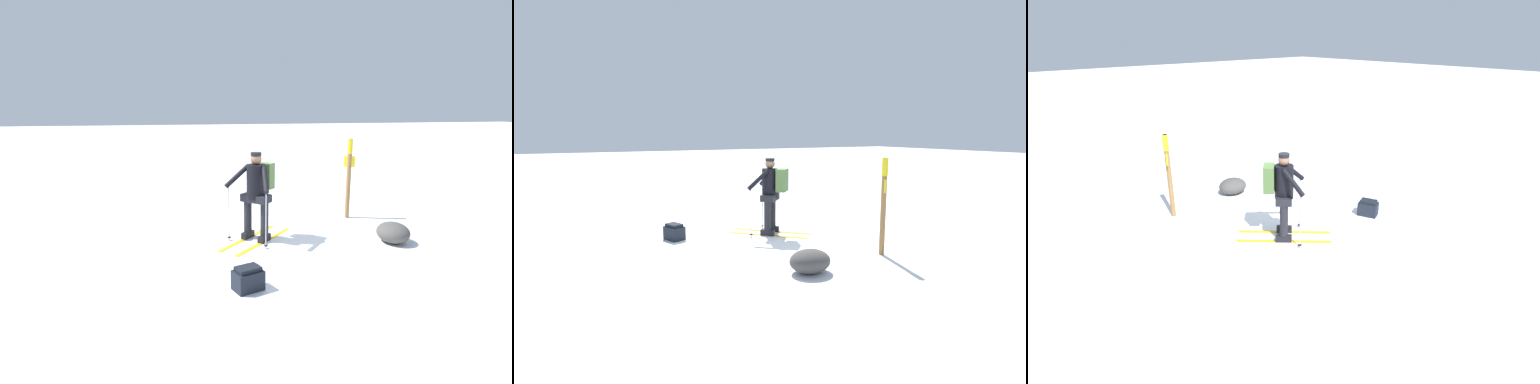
{
  "view_description": "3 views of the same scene",
  "coord_description": "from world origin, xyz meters",
  "views": [
    {
      "loc": [
        -6.59,
        1.64,
        2.55
      ],
      "look_at": [
        0.45,
        0.36,
        0.93
      ],
      "focal_mm": 28.0,
      "sensor_mm": 36.0,
      "label": 1
    },
    {
      "loc": [
        -3.49,
        -7.24,
        2.22
      ],
      "look_at": [
        0.45,
        0.36,
        0.93
      ],
      "focal_mm": 28.0,
      "sensor_mm": 36.0,
      "label": 2
    },
    {
      "loc": [
        5.0,
        5.38,
        3.67
      ],
      "look_at": [
        0.45,
        0.36,
        0.93
      ],
      "focal_mm": 28.0,
      "sensor_mm": 36.0,
      "label": 3
    }
  ],
  "objects": [
    {
      "name": "rock_boulder",
      "position": [
        -0.12,
        -2.11,
        0.19
      ],
      "size": [
        0.68,
        0.58,
        0.38
      ],
      "primitive_type": "ellipsoid",
      "color": "#474442",
      "rests_on": "ground_plane"
    },
    {
      "name": "ground_plane",
      "position": [
        0.0,
        0.0,
        0.0
      ],
      "size": [
        80.0,
        80.0,
        0.0
      ],
      "primitive_type": "plane",
      "color": "white"
    },
    {
      "name": "dropped_backpack",
      "position": [
        -1.54,
        0.84,
        0.16
      ],
      "size": [
        0.41,
        0.47,
        0.34
      ],
      "color": "black",
      "rests_on": "ground_plane"
    },
    {
      "name": "trail_marker",
      "position": [
        1.57,
        -1.92,
        1.04
      ],
      "size": [
        0.15,
        0.22,
        1.77
      ],
      "color": "olive",
      "rests_on": "ground_plane"
    },
    {
      "name": "skier",
      "position": [
        0.48,
        0.34,
        0.97
      ],
      "size": [
        1.62,
        1.57,
        1.66
      ],
      "color": "gold",
      "rests_on": "ground_plane"
    }
  ]
}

